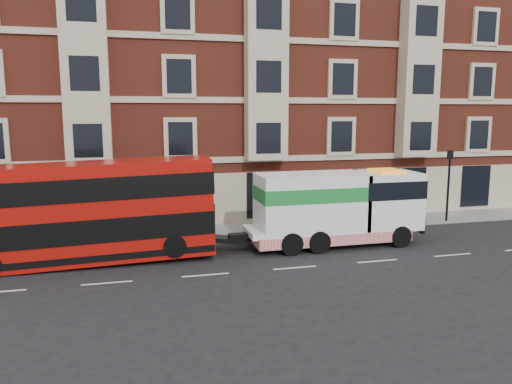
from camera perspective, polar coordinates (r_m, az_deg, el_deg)
ground at (r=22.38m, az=4.49°, el=-8.64°), size 120.00×120.00×0.00m
sidewalk at (r=29.29m, az=-0.27°, el=-4.16°), size 90.00×3.00×0.15m
victorian_terrace at (r=36.06m, az=-2.50°, el=14.31°), size 45.00×12.00×20.40m
lamp_post_west at (r=26.68m, az=-12.17°, el=0.01°), size 0.35×0.15×4.35m
lamp_post_east at (r=32.72m, az=21.16°, el=1.26°), size 0.35×0.15×4.35m
double_decker_bus at (r=23.71m, az=-18.89°, el=-2.03°), size 11.32×2.60×4.58m
tow_truck at (r=25.78m, az=8.95°, el=-1.74°), size 9.06×2.68×3.78m
pedestrian at (r=27.63m, az=-27.06°, el=-4.06°), size 0.72×0.71×1.67m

